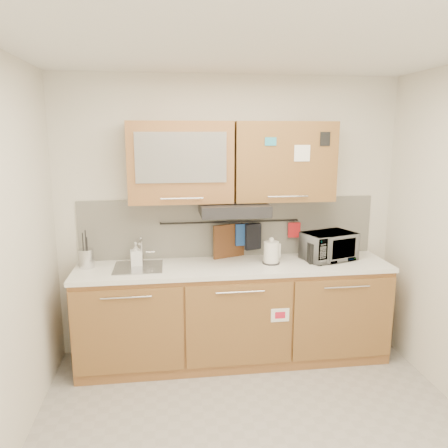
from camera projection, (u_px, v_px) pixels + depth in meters
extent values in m
plane|color=#9E9993|center=(261.00, 446.00, 2.96)|extent=(3.20, 3.20, 0.00)
plane|color=white|center=(269.00, 37.00, 2.43)|extent=(3.20, 3.20, 0.00)
plane|color=silver|center=(229.00, 217.00, 4.15)|extent=(3.20, 0.00, 3.20)
cube|color=#9E6438|center=(234.00, 314.00, 4.03)|extent=(2.80, 0.60, 0.88)
cube|color=black|center=(234.00, 353.00, 4.11)|extent=(2.80, 0.54, 0.10)
cube|color=olive|center=(128.00, 332.00, 3.60)|extent=(0.91, 0.02, 0.74)
cylinder|color=silver|center=(126.00, 298.00, 3.51)|extent=(0.41, 0.01, 0.01)
cube|color=olive|center=(240.00, 325.00, 3.72)|extent=(0.91, 0.02, 0.74)
cylinder|color=silver|center=(240.00, 292.00, 3.63)|extent=(0.41, 0.01, 0.01)
cube|color=olive|center=(344.00, 319.00, 3.84)|extent=(0.91, 0.02, 0.74)
cylinder|color=silver|center=(347.00, 287.00, 3.76)|extent=(0.41, 0.01, 0.01)
cube|color=white|center=(234.00, 267.00, 3.93)|extent=(2.82, 0.62, 0.04)
cube|color=silver|center=(230.00, 227.00, 4.16)|extent=(2.80, 0.02, 0.56)
cube|color=#9E6438|center=(180.00, 162.00, 3.81)|extent=(0.90, 0.35, 0.70)
cube|color=silver|center=(181.00, 158.00, 3.62)|extent=(0.76, 0.02, 0.42)
cube|color=olive|center=(283.00, 161.00, 3.93)|extent=(0.90, 0.35, 0.70)
cube|color=white|center=(302.00, 153.00, 3.75)|extent=(0.14, 0.00, 0.14)
cube|color=black|center=(233.00, 209.00, 3.88)|extent=(0.60, 0.46, 0.10)
cube|color=silver|center=(138.00, 269.00, 3.82)|extent=(0.42, 0.40, 0.03)
cylinder|color=silver|center=(141.00, 250.00, 3.96)|extent=(0.03, 0.03, 0.24)
cylinder|color=silver|center=(140.00, 241.00, 3.86)|extent=(0.02, 0.18, 0.02)
cylinder|color=black|center=(230.00, 222.00, 4.11)|extent=(1.30, 0.02, 0.02)
cylinder|color=silver|center=(86.00, 258.00, 3.82)|extent=(0.17, 0.17, 0.17)
cylinder|color=black|center=(83.00, 250.00, 3.82)|extent=(0.01, 0.01, 0.31)
cylinder|color=black|center=(88.00, 253.00, 3.80)|extent=(0.01, 0.01, 0.28)
cylinder|color=black|center=(86.00, 249.00, 3.83)|extent=(0.01, 0.01, 0.33)
cylinder|color=black|center=(84.00, 255.00, 3.79)|extent=(0.01, 0.01, 0.24)
cylinder|color=silver|center=(271.00, 253.00, 3.94)|extent=(0.18, 0.18, 0.20)
sphere|color=silver|center=(272.00, 240.00, 3.92)|extent=(0.05, 0.05, 0.05)
cube|color=silver|center=(279.00, 250.00, 3.98)|extent=(0.03, 0.03, 0.13)
cylinder|color=black|center=(271.00, 263.00, 3.96)|extent=(0.16, 0.16, 0.01)
cube|color=black|center=(320.00, 252.00, 3.99)|extent=(0.25, 0.15, 0.19)
cube|color=black|center=(316.00, 243.00, 3.97)|extent=(0.07, 0.11, 0.01)
cube|color=black|center=(326.00, 243.00, 3.98)|extent=(0.07, 0.11, 0.01)
imported|color=#999999|center=(329.00, 246.00, 4.06)|extent=(0.54, 0.45, 0.26)
imported|color=#999999|center=(136.00, 254.00, 3.87)|extent=(0.11, 0.11, 0.21)
cube|color=brown|center=(229.00, 245.00, 4.14)|extent=(0.32, 0.14, 0.41)
cube|color=navy|center=(242.00, 235.00, 4.13)|extent=(0.13, 0.05, 0.21)
cube|color=black|center=(253.00, 237.00, 4.15)|extent=(0.16, 0.10, 0.25)
cube|color=#AB161B|center=(294.00, 230.00, 4.19)|extent=(0.12, 0.03, 0.14)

